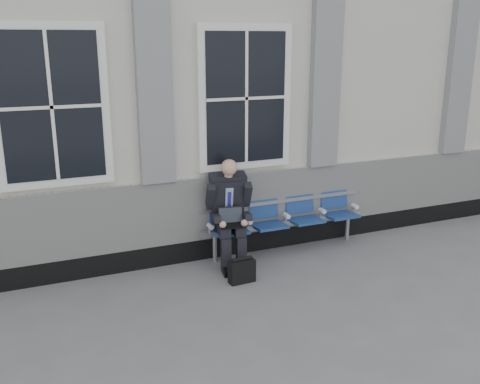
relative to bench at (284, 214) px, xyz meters
name	(u,v)px	position (x,y,z in m)	size (l,w,h in m)	color
ground	(265,299)	(-0.93, -1.32, -0.55)	(70.00, 70.00, 0.00)	slate
station_building	(177,89)	(-0.95, 2.15, 1.67)	(14.40, 4.40, 4.49)	beige
bench	(284,214)	(0.00, 0.00, 0.00)	(2.60, 0.47, 0.91)	#9EA0A3
businessman	(229,208)	(-0.92, -0.14, 0.24)	(0.65, 0.87, 1.48)	black
briefcase	(242,271)	(-1.01, -0.79, -0.39)	(0.34, 0.16, 0.35)	black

